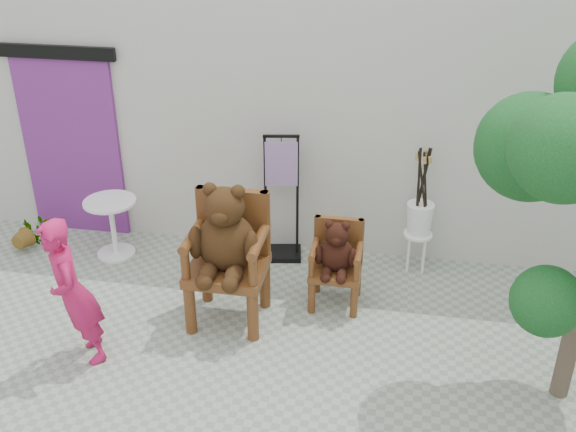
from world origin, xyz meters
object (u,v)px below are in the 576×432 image
object	(u,v)px
chair_big	(227,243)
stool_bucket	(419,218)
display_stand	(282,212)
chair_small	(336,255)
person	(73,293)
cafe_table	(112,221)

from	to	relation	value
chair_big	stool_bucket	world-z (taller)	chair_big
display_stand	stool_bucket	world-z (taller)	display_stand
chair_big	display_stand	distance (m)	1.34
chair_big	display_stand	size ratio (longest dim) A/B	0.99
chair_small	person	xyz separation A→B (m)	(-2.21, -1.31, 0.16)
chair_big	stool_bucket	xyz separation A→B (m)	(1.84, 1.28, -0.22)
cafe_table	display_stand	world-z (taller)	display_stand
chair_small	chair_big	bearing A→B (deg)	-156.54
chair_big	person	world-z (taller)	chair_big
chair_small	stool_bucket	size ratio (longest dim) A/B	0.67
chair_small	cafe_table	xyz separation A→B (m)	(-2.66, 0.53, -0.13)
chair_big	cafe_table	distance (m)	1.95
chair_big	stool_bucket	bearing A→B (deg)	34.75
cafe_table	chair_big	bearing A→B (deg)	-30.61
chair_small	display_stand	size ratio (longest dim) A/B	0.65
chair_big	stool_bucket	distance (m)	2.25
cafe_table	person	bearing A→B (deg)	-76.07
stool_bucket	cafe_table	bearing A→B (deg)	-174.96
chair_big	display_stand	bearing A→B (deg)	76.91
display_stand	stool_bucket	bearing A→B (deg)	-9.43
person	display_stand	world-z (taller)	display_stand
display_stand	chair_big	bearing A→B (deg)	-112.65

